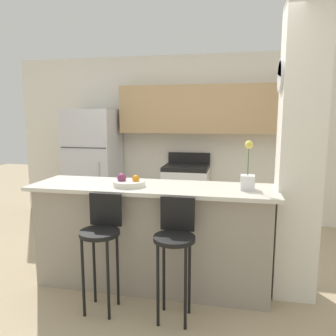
% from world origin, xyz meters
% --- Properties ---
extents(ground_plane, '(14.00, 14.00, 0.00)m').
position_xyz_m(ground_plane, '(0.00, 0.00, 0.00)').
color(ground_plane, tan).
extents(wall_back, '(5.60, 0.38, 2.55)m').
position_xyz_m(wall_back, '(0.14, 2.11, 1.46)').
color(wall_back, silver).
rests_on(wall_back, ground_plane).
extents(pillar_right, '(0.38, 0.32, 2.55)m').
position_xyz_m(pillar_right, '(1.30, 0.10, 1.28)').
color(pillar_right, silver).
rests_on(pillar_right, ground_plane).
extents(counter_bar, '(2.29, 0.65, 0.99)m').
position_xyz_m(counter_bar, '(0.00, 0.00, 0.50)').
color(counter_bar, gray).
rests_on(counter_bar, ground_plane).
extents(refrigerator, '(0.74, 0.70, 1.73)m').
position_xyz_m(refrigerator, '(-1.39, 1.79, 0.87)').
color(refrigerator, silver).
rests_on(refrigerator, ground_plane).
extents(stove_range, '(0.65, 0.61, 1.07)m').
position_xyz_m(stove_range, '(0.05, 1.84, 0.46)').
color(stove_range, white).
rests_on(stove_range, ground_plane).
extents(bar_stool_left, '(0.33, 0.33, 0.98)m').
position_xyz_m(bar_stool_left, '(-0.31, -0.47, 0.65)').
color(bar_stool_left, black).
rests_on(bar_stool_left, ground_plane).
extents(bar_stool_right, '(0.33, 0.33, 0.98)m').
position_xyz_m(bar_stool_right, '(0.31, -0.47, 0.65)').
color(bar_stool_right, black).
rests_on(bar_stool_right, ground_plane).
extents(orchid_vase, '(0.12, 0.12, 0.43)m').
position_xyz_m(orchid_vase, '(0.87, -0.00, 1.10)').
color(orchid_vase, white).
rests_on(orchid_vase, counter_bar).
extents(fruit_bowl, '(0.30, 0.30, 0.12)m').
position_xyz_m(fruit_bowl, '(-0.20, -0.07, 1.02)').
color(fruit_bowl, silver).
rests_on(fruit_bowl, counter_bar).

